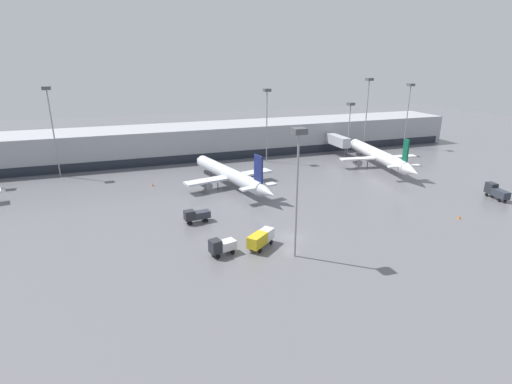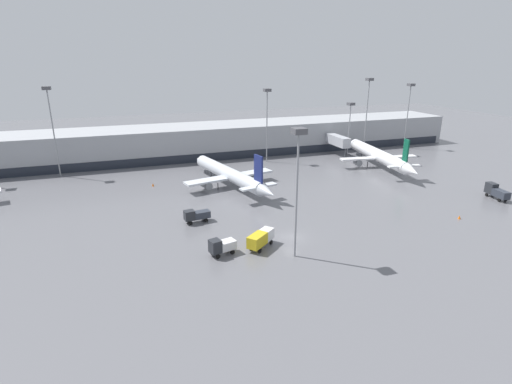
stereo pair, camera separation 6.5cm
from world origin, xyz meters
name	(u,v)px [view 1 (the left image)]	position (x,y,z in m)	size (l,w,h in m)	color
ground_plane	(291,237)	(0.00, 0.00, 0.00)	(320.00, 320.00, 0.00)	slate
terminal_building	(208,140)	(0.12, 61.94, 4.49)	(160.00, 26.74, 9.00)	#9EA0A5
parked_jet_1	(230,175)	(-2.00, 29.74, 2.76)	(21.63, 34.85, 9.60)	silver
parked_jet_2	(379,156)	(40.27, 33.31, 3.07)	(21.43, 36.89, 9.89)	white
service_truck_0	(222,246)	(-12.23, -2.15, 1.46)	(4.32, 2.70, 2.66)	silver
service_truck_1	(261,238)	(-5.95, -1.79, 1.56)	(5.37, 4.83, 2.51)	gold
service_truck_2	(196,215)	(-13.39, 11.37, 1.37)	(4.77, 2.20, 2.42)	#2D333D
service_truck_3	(496,191)	(48.01, 3.47, 1.58)	(2.42, 5.78, 2.94)	#2D333D
traffic_cone_0	(153,185)	(-18.71, 35.56, 0.37)	(0.47, 0.47, 0.74)	orange
traffic_cone_2	(459,217)	(32.22, -2.81, 0.35)	(0.51, 0.51, 0.70)	orange
apron_light_mast_0	(298,158)	(-2.16, -6.13, 14.94)	(1.80, 1.80, 19.03)	gray
apron_light_mast_1	(49,108)	(-39.61, 51.52, 16.69)	(1.80, 1.80, 21.64)	gray
apron_light_mast_2	(409,98)	(62.57, 50.73, 15.83)	(1.80, 1.80, 20.34)	gray
apron_light_mast_3	(267,105)	(13.93, 48.50, 15.66)	(1.80, 1.80, 20.09)	gray
apron_light_mast_4	(368,96)	(46.29, 49.26, 17.14)	(1.80, 1.80, 22.31)	gray
apron_light_mast_5	(350,113)	(39.85, 48.07, 12.54)	(1.80, 1.80, 15.58)	gray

